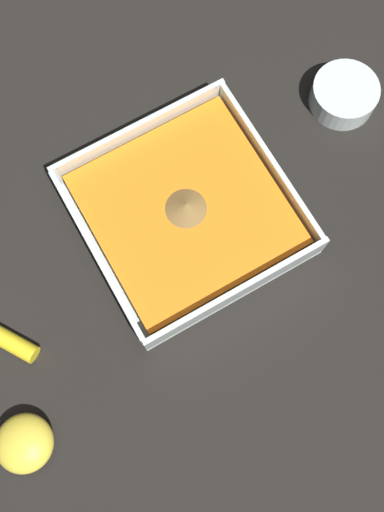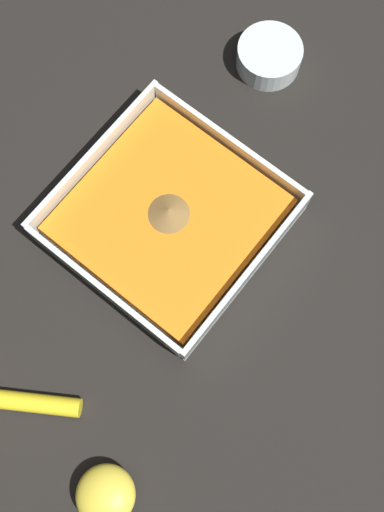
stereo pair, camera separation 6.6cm
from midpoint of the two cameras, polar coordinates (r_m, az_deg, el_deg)
ground_plane at (r=0.69m, az=3.98°, el=0.11°), size 4.00×4.00×0.00m
square_dish at (r=0.69m, az=2.09°, el=3.59°), size 0.23×0.23×0.05m
spice_bowl at (r=0.78m, az=16.66°, el=14.04°), size 0.08×0.08×0.03m
lemon_half at (r=0.67m, az=-12.87°, el=-17.53°), size 0.06×0.06×0.03m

